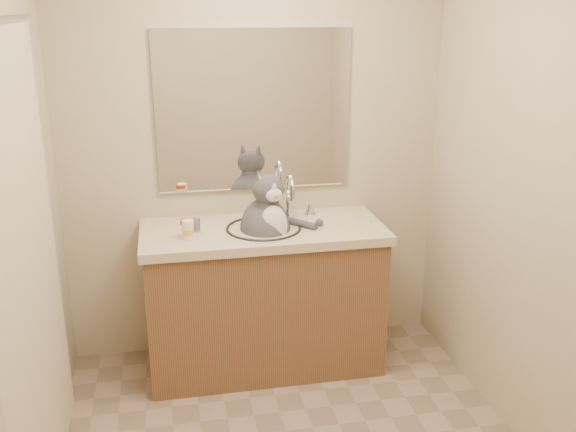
{
  "coord_description": "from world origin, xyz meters",
  "views": [
    {
      "loc": [
        -0.51,
        -2.33,
        2.02
      ],
      "look_at": [
        0.08,
        0.65,
        1.01
      ],
      "focal_mm": 40.0,
      "sensor_mm": 36.0,
      "label": 1
    }
  ],
  "objects_px": {
    "grey_canister": "(196,225)",
    "cat": "(267,226)",
    "pill_bottle_redcap": "(186,229)",
    "pill_bottle_orange": "(188,230)"
  },
  "relations": [
    {
      "from": "cat",
      "to": "grey_canister",
      "type": "distance_m",
      "value": 0.38
    },
    {
      "from": "pill_bottle_redcap",
      "to": "grey_canister",
      "type": "distance_m",
      "value": 0.12
    },
    {
      "from": "pill_bottle_redcap",
      "to": "cat",
      "type": "bearing_deg",
      "value": 7.21
    },
    {
      "from": "pill_bottle_orange",
      "to": "grey_canister",
      "type": "bearing_deg",
      "value": 68.29
    },
    {
      "from": "cat",
      "to": "pill_bottle_orange",
      "type": "relative_size",
      "value": 5.41
    },
    {
      "from": "cat",
      "to": "pill_bottle_redcap",
      "type": "relative_size",
      "value": 5.42
    },
    {
      "from": "grey_canister",
      "to": "cat",
      "type": "bearing_deg",
      "value": -7.36
    },
    {
      "from": "pill_bottle_redcap",
      "to": "pill_bottle_orange",
      "type": "bearing_deg",
      "value": -62.4
    },
    {
      "from": "cat",
      "to": "pill_bottle_orange",
      "type": "bearing_deg",
      "value": 173.31
    },
    {
      "from": "pill_bottle_redcap",
      "to": "grey_canister",
      "type": "height_order",
      "value": "pill_bottle_redcap"
    }
  ]
}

